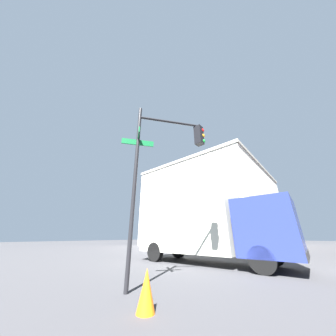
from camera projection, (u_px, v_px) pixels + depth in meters
The scene contains 4 objects.
traffic_signal_near at pixel (167, 152), 5.92m from camera, with size 1.94×2.58×5.85m.
building_stucco at pixel (217, 208), 30.85m from camera, with size 17.87×22.67×12.17m.
box_truck_second at pixel (204, 225), 9.36m from camera, with size 8.29×2.92×3.57m.
traffic_cone at pixel (146, 290), 3.21m from camera, with size 0.36×0.36×0.74m, color orange.
Camera 1 is at (-2.82, -10.40, 1.34)m, focal length 17.72 mm.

